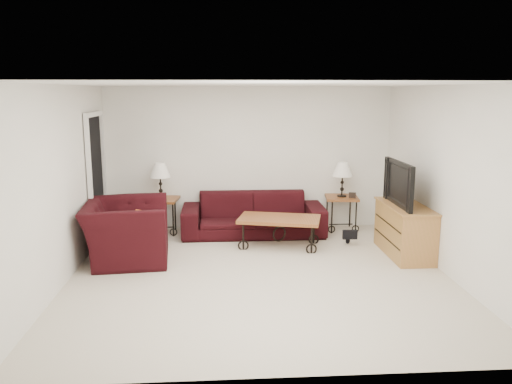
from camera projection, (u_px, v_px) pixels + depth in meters
ground at (260, 275)px, 6.85m from camera, size 5.00×5.00×0.00m
wall_back at (249, 159)px, 9.06m from camera, size 5.00×0.02×2.50m
wall_front at (283, 238)px, 4.16m from camera, size 5.00×0.02×2.50m
wall_left at (62, 186)px, 6.44m from camera, size 0.02×5.00×2.50m
wall_right at (448, 181)px, 6.78m from camera, size 0.02×5.00×2.50m
ceiling at (260, 85)px, 6.37m from camera, size 5.00×5.00×0.00m
doorway at (96, 181)px, 8.11m from camera, size 0.08×0.94×2.04m
sofa at (253, 214)px, 8.76m from camera, size 2.41×0.94×0.70m
side_table_left at (162, 216)px, 8.84m from camera, size 0.63×0.63×0.61m
side_table_right at (341, 213)px, 9.05m from camera, size 0.61×0.61×0.60m
lamp_left at (160, 181)px, 8.72m from camera, size 0.39×0.39×0.61m
lamp_right at (342, 180)px, 8.94m from camera, size 0.38×0.38×0.60m
photo_frame_left at (151, 197)px, 8.62m from camera, size 0.12×0.02×0.10m
photo_frame_right at (352, 195)px, 8.85m from camera, size 0.12×0.05×0.10m
coffee_table at (279, 232)px, 8.09m from camera, size 1.38×0.96×0.47m
armchair at (126, 231)px, 7.42m from camera, size 1.27×1.42×0.86m
throw_pillow at (136, 226)px, 7.36m from camera, size 0.14×0.40×0.39m
tv_stand at (405, 230)px, 7.66m from camera, size 0.53×1.27×0.76m
television at (406, 183)px, 7.52m from camera, size 0.15×1.14×0.66m
backpack at (348, 230)px, 8.23m from camera, size 0.39×0.32×0.46m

